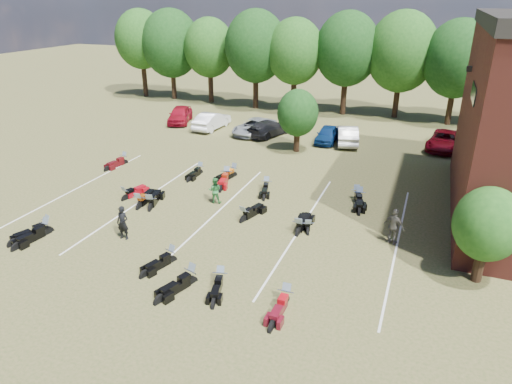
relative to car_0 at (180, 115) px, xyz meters
The scene contains 35 objects.
ground 25.08m from the car_0, 52.78° to the right, with size 160.00×160.00×0.00m, color brown.
car_0 is the anchor object (origin of this frame).
car_1 4.01m from the car_0, 13.52° to the right, with size 1.64×4.70×1.55m, color silver.
car_2 8.30m from the car_0, ahead, with size 2.26×4.89×1.36m, color gray.
car_3 9.71m from the car_0, ahead, with size 1.93×4.75×1.38m, color black.
car_4 14.93m from the car_0, ahead, with size 1.60×3.98×1.36m, color navy.
car_5 16.56m from the car_0, ahead, with size 1.62×4.64×1.53m, color #BCBBB6.
car_6 24.19m from the car_0, ahead, with size 2.41×5.23×1.45m, color #56040E.
person_black 23.26m from the car_0, 67.05° to the right, with size 0.65×0.43×1.79m, color black.
person_green 19.47m from the car_0, 53.96° to the right, with size 0.77×0.60×1.59m, color #2A7134.
person_grey 27.70m from the car_0, 37.74° to the right, with size 1.11×0.46×1.90m, color #4E4A43.
motorcycle_0 23.14m from the car_0, 77.49° to the right, with size 0.75×2.35×1.31m, color black, non-canonical shape.
motorcycle_1 22.92m from the car_0, 77.64° to the right, with size 0.77×2.41×1.35m, color black, non-canonical shape.
motorcycle_2 25.75m from the car_0, 61.00° to the right, with size 0.68×2.14×1.19m, color black, non-canonical shape.
motorcycle_3 27.91m from the car_0, 56.53° to the right, with size 0.66×2.09×1.16m, color black, non-canonical shape.
motorcycle_4 27.63m from the car_0, 59.12° to the right, with size 0.75×2.36×1.31m, color black, non-canonical shape.
motorcycle_6 29.92m from the car_0, 51.98° to the right, with size 0.72×2.25×1.25m, color #500B16, non-canonical shape.
motorcycle_7 18.42m from the car_0, 70.39° to the right, with size 0.71×2.23×1.25m, color maroon, non-canonical shape.
motorcycle_8 19.61m from the car_0, 67.00° to the right, with size 0.79×2.47×1.38m, color black, non-canonical shape.
motorcycle_9 19.83m from the car_0, 65.02° to the right, with size 0.80×2.51×1.40m, color black, non-canonical shape.
motorcycle_10 22.34m from the car_0, 51.12° to the right, with size 0.74×2.34×1.30m, color black, non-canonical shape.
motorcycle_11 24.73m from the car_0, 45.77° to the right, with size 0.77×2.41×1.34m, color black, non-canonical shape.
motorcycle_12 24.83m from the car_0, 44.63° to the right, with size 0.67×2.10×1.17m, color black, non-canonical shape.
motorcycle_13 24.57m from the car_0, 45.50° to the right, with size 0.69×2.17×1.21m, color black, non-canonical shape.
motorcycle_14 12.21m from the car_0, 79.79° to the right, with size 0.72×2.26×1.26m, color #41090D, non-canonical shape.
motorcycle_15 16.25m from the car_0, 49.16° to the right, with size 0.78×2.45×1.37m, color maroon, non-canonical shape.
motorcycle_16 14.45m from the car_0, 54.68° to the right, with size 0.67×2.10×1.17m, color black, non-canonical shape.
motorcycle_17 15.68m from the car_0, 46.75° to the right, with size 0.75×2.35×1.31m, color black, non-canonical shape.
motorcycle_18 18.69m from the car_0, 43.07° to the right, with size 0.69×2.15×1.20m, color black, non-canonical shape.
motorcycle_19 22.81m from the car_0, 32.25° to the right, with size 0.72×2.25×1.26m, color black, non-canonical shape.
motorcycle_20 23.16m from the car_0, 32.65° to the right, with size 0.74×2.33×1.30m, color black, non-canonical shape.
tree_line 17.69m from the car_0, 32.55° to the left, with size 56.00×6.00×9.79m.
young_tree_near_building 31.97m from the car_0, 36.46° to the right, with size 2.80×2.80×4.16m.
young_tree_midfield 14.09m from the car_0, 18.72° to the right, with size 3.20×3.20×4.70m.
parking_lines 20.89m from the car_0, 54.35° to the right, with size 20.10×14.00×0.01m.
Camera 1 is at (7.64, -18.13, 11.45)m, focal length 32.00 mm.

